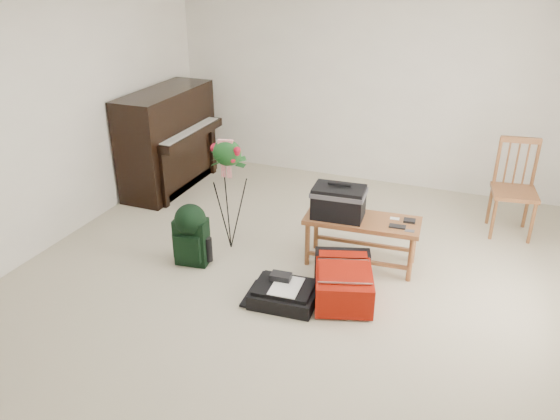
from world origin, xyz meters
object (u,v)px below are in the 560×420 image
at_px(dining_chair, 515,189).
at_px(red_suitcase, 345,278).
at_px(piano, 169,142).
at_px(black_duffel, 285,293).
at_px(green_backpack, 191,232).
at_px(bench, 346,207).
at_px(flower_stand, 229,195).

distance_m(dining_chair, red_suitcase, 2.29).
bearing_deg(piano, black_duffel, -39.59).
height_order(piano, dining_chair, piano).
xyz_separation_m(red_suitcase, green_backpack, (-1.53, -0.02, 0.18)).
height_order(bench, red_suitcase, bench).
bearing_deg(red_suitcase, flower_stand, 145.30).
height_order(dining_chair, green_backpack, dining_chair).
distance_m(piano, black_duffel, 3.04).
bearing_deg(green_backpack, dining_chair, 25.02).
distance_m(green_backpack, flower_stand, 0.53).
height_order(green_backpack, flower_stand, flower_stand).
bearing_deg(flower_stand, black_duffel, -48.31).
height_order(piano, green_backpack, piano).
distance_m(bench, green_backpack, 1.50).
bearing_deg(bench, piano, 153.98).
bearing_deg(green_backpack, black_duffel, -22.67).
bearing_deg(flower_stand, green_backpack, -125.56).
distance_m(piano, green_backpack, 2.06).
xyz_separation_m(bench, dining_chair, (1.50, 1.27, -0.09)).
distance_m(piano, flower_stand, 1.88).
bearing_deg(dining_chair, green_backpack, -154.71).
bearing_deg(piano, bench, -22.00).
xyz_separation_m(piano, red_suitcase, (2.76, -1.61, -0.44)).
height_order(dining_chair, red_suitcase, dining_chair).
bearing_deg(flower_stand, bench, -1.62).
distance_m(piano, red_suitcase, 3.23).
relative_size(dining_chair, flower_stand, 0.86).
relative_size(piano, dining_chair, 1.46).
bearing_deg(bench, green_backpack, -161.23).
height_order(piano, flower_stand, piano).
xyz_separation_m(dining_chair, black_duffel, (-1.79, -2.13, -0.42)).
xyz_separation_m(piano, dining_chair, (4.10, 0.22, -0.10)).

